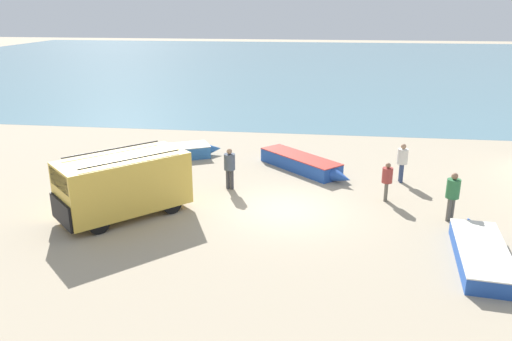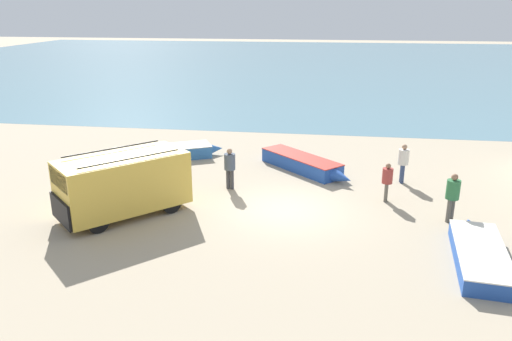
# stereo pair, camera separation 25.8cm
# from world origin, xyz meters

# --- Properties ---
(ground_plane) EXTENTS (200.00, 200.00, 0.00)m
(ground_plane) POSITION_xyz_m (0.00, 0.00, 0.00)
(ground_plane) COLOR tan
(sea_water) EXTENTS (120.00, 80.00, 0.01)m
(sea_water) POSITION_xyz_m (0.00, 52.00, 0.00)
(sea_water) COLOR slate
(sea_water) RESTS_ON ground_plane
(parked_van) EXTENTS (4.70, 4.78, 2.42)m
(parked_van) POSITION_xyz_m (-5.94, -1.32, 1.25)
(parked_van) COLOR gold
(parked_van) RESTS_ON ground_plane
(fishing_rowboat_0) EXTENTS (4.08, 2.78, 0.64)m
(fishing_rowboat_0) POSITION_xyz_m (-6.01, 6.15, 0.32)
(fishing_rowboat_0) COLOR #2D66AD
(fishing_rowboat_0) RESTS_ON ground_plane
(fishing_rowboat_1) EXTENTS (4.56, 4.46, 0.68)m
(fishing_rowboat_1) POSITION_xyz_m (0.44, 4.92, 0.34)
(fishing_rowboat_1) COLOR #234CA3
(fishing_rowboat_1) RESTS_ON ground_plane
(fishing_rowboat_2) EXTENTS (1.92, 5.07, 0.53)m
(fishing_rowboat_2) POSITION_xyz_m (6.25, -3.24, 0.27)
(fishing_rowboat_2) COLOR #234CA3
(fishing_rowboat_2) RESTS_ON ground_plane
(fisherman_0) EXTENTS (0.42, 0.42, 1.59)m
(fisherman_0) POSITION_xyz_m (3.90, 1.49, 0.95)
(fisherman_0) COLOR #5B564C
(fisherman_0) RESTS_ON ground_plane
(fisherman_1) EXTENTS (0.46, 0.46, 1.76)m
(fisherman_1) POSITION_xyz_m (4.82, 3.88, 1.05)
(fisherman_1) COLOR navy
(fisherman_1) RESTS_ON ground_plane
(fisherman_2) EXTENTS (0.48, 0.48, 1.83)m
(fisherman_2) POSITION_xyz_m (6.01, -0.19, 1.09)
(fisherman_2) COLOR #5B564C
(fisherman_2) RESTS_ON ground_plane
(fisherman_3) EXTENTS (0.47, 0.47, 1.79)m
(fisherman_3) POSITION_xyz_m (-2.57, 1.99, 1.07)
(fisherman_3) COLOR #38383D
(fisherman_3) RESTS_ON ground_plane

